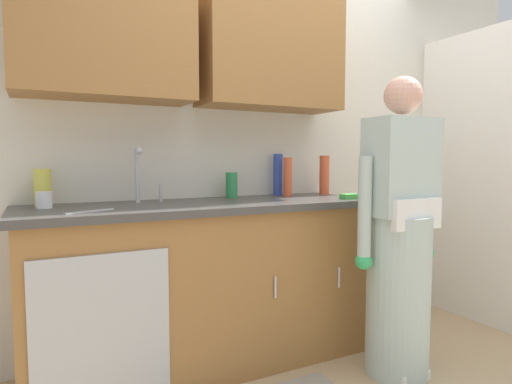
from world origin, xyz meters
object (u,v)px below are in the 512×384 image
(person_at_sink, at_px, (399,250))
(knife_on_counter, at_px, (90,211))
(bottle_dish_liquid, at_px, (232,185))
(cup_by_sink, at_px, (44,200))
(bottle_water_short, at_px, (43,188))
(bottle_soap, at_px, (278,175))
(sponge, at_px, (350,196))
(bottle_cleaner_spray, at_px, (288,177))
(bottle_water_tall, at_px, (324,175))
(sink, at_px, (151,207))

(person_at_sink, bearing_deg, knife_on_counter, 165.13)
(bottle_dish_liquid, xyz_separation_m, cup_by_sink, (-1.06, -0.10, -0.04))
(bottle_water_short, height_order, bottle_soap, bottle_soap)
(knife_on_counter, relative_size, sponge, 2.18)
(bottle_dish_liquid, relative_size, bottle_water_short, 0.83)
(bottle_cleaner_spray, bearing_deg, bottle_soap, 102.70)
(bottle_cleaner_spray, bearing_deg, sponge, -55.28)
(bottle_water_tall, relative_size, knife_on_counter, 1.11)
(person_at_sink, xyz_separation_m, cup_by_sink, (-1.71, 0.67, 0.29))
(bottle_water_short, bearing_deg, cup_by_sink, -88.89)
(bottle_soap, bearing_deg, bottle_cleaner_spray, -77.30)
(bottle_soap, distance_m, bottle_cleaner_spray, 0.09)
(bottle_dish_liquid, relative_size, knife_on_counter, 0.67)
(bottle_soap, distance_m, sponge, 0.52)
(bottle_water_short, height_order, cup_by_sink, bottle_water_short)
(person_at_sink, height_order, sponge, person_at_sink)
(sink, xyz_separation_m, sponge, (1.17, -0.21, 0.03))
(sink, height_order, bottle_water_short, sink)
(sponge, bearing_deg, sink, 169.87)
(person_at_sink, bearing_deg, bottle_dish_liquid, 130.30)
(sink, relative_size, bottle_cleaner_spray, 1.97)
(bottle_water_tall, distance_m, cup_by_sink, 1.74)
(bottle_cleaner_spray, relative_size, sponge, 2.31)
(sink, distance_m, bottle_dish_liquid, 0.59)
(cup_by_sink, distance_m, knife_on_counter, 0.33)
(bottle_water_tall, height_order, cup_by_sink, bottle_water_tall)
(cup_by_sink, xyz_separation_m, sponge, (1.68, -0.29, -0.03))
(person_at_sink, height_order, knife_on_counter, person_at_sink)
(bottle_soap, xyz_separation_m, bottle_cleaner_spray, (0.02, -0.09, -0.01))
(knife_on_counter, xyz_separation_m, sponge, (1.50, -0.02, 0.01))
(person_at_sink, bearing_deg, cup_by_sink, 158.61)
(bottle_water_short, bearing_deg, knife_on_counter, -63.84)
(person_at_sink, bearing_deg, sponge, 94.78)
(bottle_soap, distance_m, knife_on_counter, 1.31)
(sponge, bearing_deg, bottle_water_short, 166.53)
(bottle_dish_liquid, bearing_deg, bottle_cleaner_spray, -6.67)
(bottle_water_short, distance_m, knife_on_counter, 0.43)
(person_at_sink, height_order, bottle_dish_liquid, person_at_sink)
(knife_on_counter, bearing_deg, bottle_water_tall, 166.85)
(person_at_sink, relative_size, cup_by_sink, 19.52)
(bottle_dish_liquid, relative_size, bottle_water_tall, 0.60)
(bottle_water_short, distance_m, sponge, 1.73)
(bottle_soap, bearing_deg, bottle_dish_liquid, -172.68)
(bottle_cleaner_spray, xyz_separation_m, cup_by_sink, (-1.44, -0.05, -0.09))
(bottle_water_tall, relative_size, bottle_cleaner_spray, 1.05)
(bottle_dish_liquid, distance_m, bottle_water_short, 1.06)
(bottle_water_short, height_order, bottle_cleaner_spray, bottle_cleaner_spray)
(sink, relative_size, sponge, 4.55)
(bottle_cleaner_spray, relative_size, cup_by_sink, 3.06)
(person_at_sink, relative_size, bottle_soap, 5.84)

